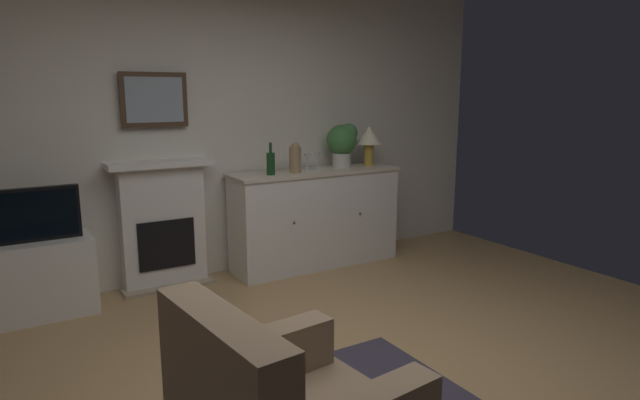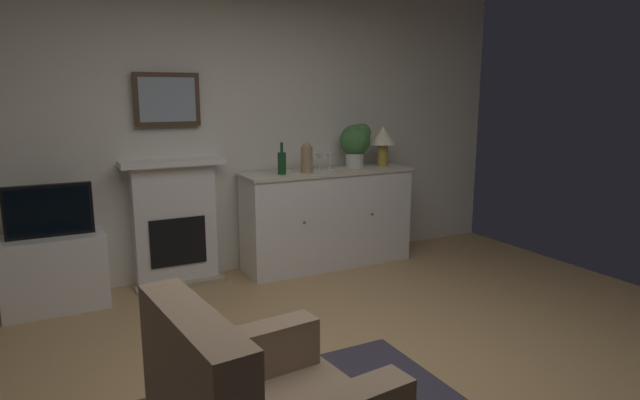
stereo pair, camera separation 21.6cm
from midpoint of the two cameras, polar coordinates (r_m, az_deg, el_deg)
The scene contains 12 objects.
wall_rear at distance 5.01m, azimuth -12.74°, elevation 7.42°, with size 6.10×0.06×2.70m, color silver.
fireplace_unit at distance 4.86m, azimuth -17.48°, elevation -2.47°, with size 0.87×0.30×1.10m.
framed_picture at distance 4.78m, azimuth -18.37°, elevation 10.02°, with size 0.55×0.04×0.45m.
sideboard_cabinet at distance 5.23m, azimuth -1.65°, elevation -1.90°, with size 1.68×0.49×0.93m.
table_lamp at distance 5.45m, azimuth 4.08°, elevation 6.54°, with size 0.26×0.26×0.40m.
wine_bottle at distance 4.87m, azimuth -6.50°, elevation 3.90°, with size 0.08×0.08×0.29m.
wine_glass_left at distance 5.10m, azimuth -2.56°, elevation 4.46°, with size 0.07×0.07×0.16m.
wine_glass_center at distance 5.15m, azimuth -1.47°, elevation 4.53°, with size 0.07×0.07×0.16m.
vase_decorative at distance 4.97m, azimuth -3.89°, elevation 4.47°, with size 0.11×0.11×0.28m.
tv_cabinet at distance 4.65m, azimuth -28.59°, elevation -7.24°, with size 0.75×0.42×0.58m.
tv_set at distance 4.51m, azimuth -29.16°, elevation -1.37°, with size 0.62×0.07×0.40m.
potted_plant_small at distance 5.33m, azimuth 1.25°, elevation 6.22°, with size 0.30×0.30×0.43m.
Camera 1 is at (-1.68, -2.21, 1.66)m, focal length 30.30 mm.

